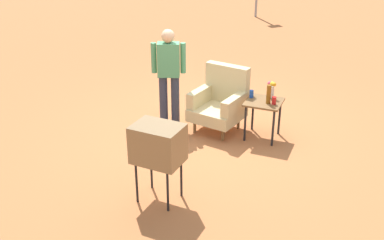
# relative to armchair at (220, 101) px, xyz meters

# --- Properties ---
(ground_plane) EXTENTS (60.00, 60.00, 0.00)m
(ground_plane) POSITION_rel_armchair_xyz_m (-0.17, -0.13, -0.50)
(ground_plane) COLOR #B76B3D
(armchair) EXTENTS (0.89, 0.91, 1.06)m
(armchair) POSITION_rel_armchair_xyz_m (0.00, 0.00, 0.00)
(armchair) COLOR brown
(armchair) RESTS_ON ground
(side_table) EXTENTS (0.56, 0.56, 0.63)m
(side_table) POSITION_rel_armchair_xyz_m (0.74, -0.05, 0.04)
(side_table) COLOR black
(side_table) RESTS_ON ground
(tv_on_stand) EXTENTS (0.62, 0.48, 1.03)m
(tv_on_stand) POSITION_rel_armchair_xyz_m (-0.02, -2.25, 0.28)
(tv_on_stand) COLOR black
(tv_on_stand) RESTS_ON ground
(person_standing) EXTENTS (0.54, 0.34, 1.64)m
(person_standing) POSITION_rel_armchair_xyz_m (-0.87, -0.12, 0.44)
(person_standing) COLOR #2D3347
(person_standing) RESTS_ON ground
(soda_can_blue) EXTENTS (0.07, 0.07, 0.12)m
(soda_can_blue) POSITION_rel_armchair_xyz_m (0.51, 0.02, 0.19)
(soda_can_blue) COLOR blue
(soda_can_blue) RESTS_ON side_table
(soda_can_red) EXTENTS (0.07, 0.07, 0.12)m
(soda_can_red) POSITION_rel_armchair_xyz_m (0.91, -0.12, 0.19)
(soda_can_red) COLOR red
(soda_can_red) RESTS_ON side_table
(bottle_tall_amber) EXTENTS (0.07, 0.07, 0.30)m
(bottle_tall_amber) POSITION_rel_armchair_xyz_m (0.82, -0.11, 0.28)
(bottle_tall_amber) COLOR brown
(bottle_tall_amber) RESTS_ON side_table
(flower_vase) EXTENTS (0.14, 0.10, 0.27)m
(flower_vase) POSITION_rel_armchair_xyz_m (0.80, 0.15, 0.28)
(flower_vase) COLOR silver
(flower_vase) RESTS_ON side_table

